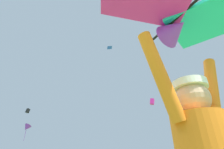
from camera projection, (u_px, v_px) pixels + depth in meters
held_stunt_kite at (178, 15)px, 1.45m from camera, size 1.59×1.00×0.39m
distant_kite_black_high_right at (28, 111)px, 33.32m from camera, size 0.85×0.73×0.93m
distant_kite_purple_high_left at (27, 128)px, 26.33m from camera, size 1.68×1.64×2.58m
distant_kite_blue_far_center at (110, 47)px, 30.50m from camera, size 1.21×1.22×0.32m
distant_kite_magenta_mid_right at (152, 102)px, 25.09m from camera, size 0.90×0.76×0.98m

